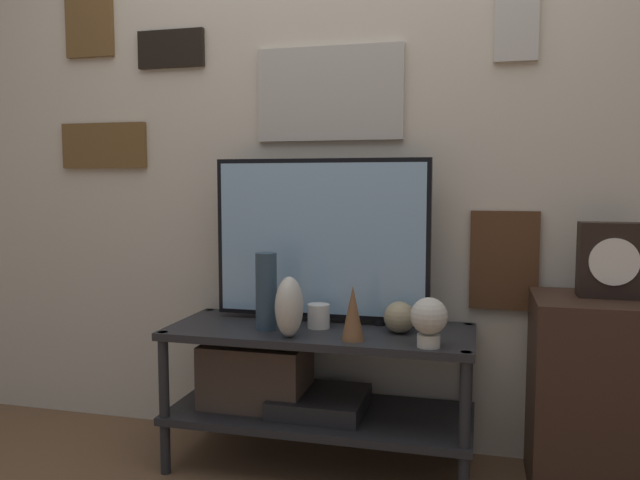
{
  "coord_description": "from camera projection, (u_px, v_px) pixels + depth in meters",
  "views": [
    {
      "loc": [
        0.6,
        -2.05,
        1.13
      ],
      "look_at": [
        0.0,
        0.29,
        0.91
      ],
      "focal_mm": 35.0,
      "sensor_mm": 36.0,
      "label": 1
    }
  ],
  "objects": [
    {
      "name": "wall_back",
      "position": [
        336.0,
        131.0,
        2.67
      ],
      "size": [
        6.4,
        0.08,
        2.7
      ],
      "color": "beige",
      "rests_on": "ground_plane"
    },
    {
      "name": "media_console",
      "position": [
        295.0,
        378.0,
        2.5
      ],
      "size": [
        1.19,
        0.49,
        0.56
      ],
      "color": "#232326",
      "rests_on": "ground_plane"
    },
    {
      "name": "television",
      "position": [
        321.0,
        239.0,
        2.53
      ],
      "size": [
        0.89,
        0.05,
        0.67
      ],
      "color": "black",
      "rests_on": "media_console"
    },
    {
      "name": "vase_round_glass",
      "position": [
        399.0,
        317.0,
        2.37
      ],
      "size": [
        0.12,
        0.12,
        0.12
      ],
      "color": "tan",
      "rests_on": "media_console"
    },
    {
      "name": "vase_tall_ceramic",
      "position": [
        266.0,
        291.0,
        2.42
      ],
      "size": [
        0.08,
        0.08,
        0.3
      ],
      "color": "#2D4251",
      "rests_on": "media_console"
    },
    {
      "name": "vase_slim_bronze",
      "position": [
        353.0,
        313.0,
        2.25
      ],
      "size": [
        0.08,
        0.08,
        0.2
      ],
      "color": "brown",
      "rests_on": "media_console"
    },
    {
      "name": "vase_urn_stoneware",
      "position": [
        289.0,
        307.0,
        2.3
      ],
      "size": [
        0.1,
        0.14,
        0.23
      ],
      "color": "beige",
      "rests_on": "media_console"
    },
    {
      "name": "candle_jar",
      "position": [
        319.0,
        316.0,
        2.45
      ],
      "size": [
        0.09,
        0.09,
        0.09
      ],
      "color": "silver",
      "rests_on": "media_console"
    },
    {
      "name": "decorative_bust",
      "position": [
        429.0,
        319.0,
        2.16
      ],
      "size": [
        0.13,
        0.13,
        0.17
      ],
      "color": "beige",
      "rests_on": "media_console"
    },
    {
      "name": "side_table",
      "position": [
        591.0,
        396.0,
        2.25
      ],
      "size": [
        0.42,
        0.42,
        0.72
      ],
      "color": "#382319",
      "rests_on": "ground_plane"
    },
    {
      "name": "mantel_clock",
      "position": [
        611.0,
        260.0,
        2.23
      ],
      "size": [
        0.22,
        0.11,
        0.27
      ],
      "color": "black",
      "rests_on": "side_table"
    }
  ]
}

